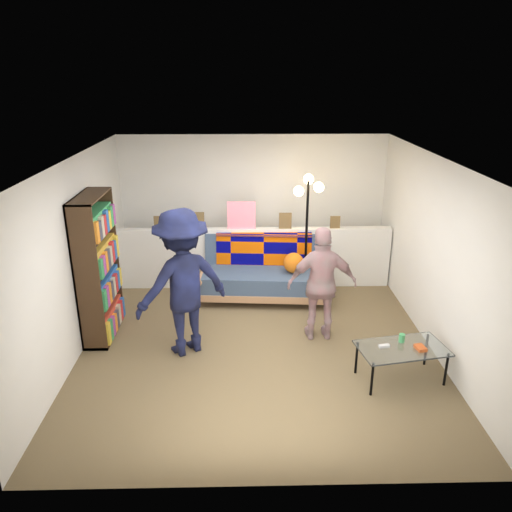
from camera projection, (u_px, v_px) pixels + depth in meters
The scene contains 10 objects.
ground at pixel (257, 340), 6.67m from camera, with size 5.00×5.00×0.00m, color brown.
room_shell at pixel (256, 210), 6.53m from camera, with size 4.60×5.05×2.45m.
half_wall_ledge at pixel (254, 257), 8.18m from camera, with size 4.45×0.15×1.00m, color silver.
ledge_decor at pixel (240, 218), 7.92m from camera, with size 2.97×0.02×0.45m.
futon_sofa at pixel (264, 273), 7.84m from camera, with size 2.05×1.10×0.85m.
bookshelf at pixel (98, 272), 6.54m from camera, with size 0.32×0.96×1.93m.
coffee_table at pixel (402, 350), 5.70m from camera, with size 1.08×0.72×0.52m.
floor_lamp at pixel (307, 212), 7.54m from camera, with size 0.44×0.34×1.93m.
person_left at pixel (182, 283), 6.12m from camera, with size 1.21×0.69×1.87m, color black.
person_right at pixel (322, 284), 6.48m from camera, with size 0.91×0.38×1.55m, color pink.
Camera 1 is at (-0.15, -5.85, 3.39)m, focal length 35.00 mm.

